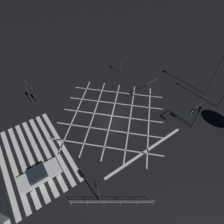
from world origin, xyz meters
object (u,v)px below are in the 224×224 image
traffic_light_sw_cross (27,88)px  traffic_light_median_north (149,87)px  traffic_light_se_main (97,188)px  waiting_car (39,175)px  traffic_light_ne_main (198,113)px  traffic_light_ne_cross (195,112)px  traffic_light_nw_cross (120,60)px  traffic_light_sw_main (33,92)px

traffic_light_sw_cross → traffic_light_median_north: 16.58m
traffic_light_se_main → traffic_light_sw_cross: bearing=3.2°
traffic_light_se_main → waiting_car: (-5.38, -3.84, -2.60)m
traffic_light_median_north → traffic_light_se_main: traffic_light_se_main is taller
traffic_light_sw_cross → waiting_car: 11.61m
traffic_light_ne_main → traffic_light_ne_cross: (-0.12, -0.63, 0.44)m
traffic_light_sw_cross → traffic_light_median_north: bearing=-30.5°
traffic_light_ne_cross → traffic_light_nw_cross: (-15.05, 0.43, -0.63)m
traffic_light_sw_cross → traffic_light_ne_cross: bearing=-46.5°
traffic_light_ne_main → traffic_light_median_north: 7.29m
traffic_light_sw_main → traffic_light_sw_cross: (-0.11, -0.49, 0.75)m
traffic_light_ne_main → waiting_car: traffic_light_ne_main is taller
traffic_light_se_main → traffic_light_nw_cross: bearing=-41.8°
traffic_light_sw_cross → traffic_light_nw_cross: size_ratio=1.23×
traffic_light_sw_main → traffic_light_ne_main: traffic_light_ne_main is taller
traffic_light_median_north → waiting_car: 17.48m
traffic_light_ne_main → traffic_light_median_north: (-7.21, -1.05, -0.28)m
traffic_light_ne_main → traffic_light_se_main: size_ratio=0.87×
traffic_light_sw_main → traffic_light_se_main: (16.22, 0.44, 0.76)m
traffic_light_ne_cross → traffic_light_se_main: (0.82, -13.78, -0.04)m
traffic_light_sw_main → traffic_light_median_north: bearing=58.9°
traffic_light_sw_cross → traffic_light_nw_cross: traffic_light_sw_cross is taller
traffic_light_median_north → waiting_car: bearing=8.4°
traffic_light_sw_main → traffic_light_median_north: 16.10m
traffic_light_ne_main → traffic_light_se_main: bearing=92.8°
traffic_light_ne_main → traffic_light_nw_cross: 15.17m
traffic_light_sw_main → traffic_light_ne_main: size_ratio=0.87×
traffic_light_ne_cross → traffic_light_nw_cross: traffic_light_ne_cross is taller
traffic_light_nw_cross → traffic_light_median_north: bearing=83.9°
traffic_light_ne_cross → traffic_light_sw_cross: bearing=-46.5°
traffic_light_ne_main → traffic_light_ne_cross: size_ratio=0.88×
traffic_light_ne_main → waiting_car: (-4.68, -18.24, -2.20)m
traffic_light_median_north → traffic_light_sw_main: bearing=-31.1°
traffic_light_ne_cross → waiting_car: traffic_light_ne_cross is taller
traffic_light_sw_main → waiting_car: bearing=-17.4°
traffic_light_sw_cross → traffic_light_median_north: (8.41, 14.28, -0.67)m
traffic_light_sw_main → traffic_light_sw_cross: traffic_light_sw_cross is taller
traffic_light_nw_cross → traffic_light_sw_cross: bearing=-1.7°
traffic_light_ne_cross → waiting_car: 18.39m
traffic_light_sw_cross → traffic_light_nw_cross: 15.15m
traffic_light_se_main → waiting_car: traffic_light_se_main is taller
traffic_light_sw_main → traffic_light_ne_cross: traffic_light_ne_cross is taller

